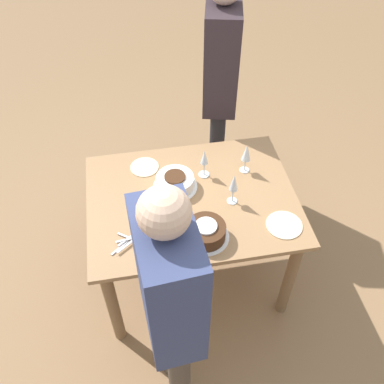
# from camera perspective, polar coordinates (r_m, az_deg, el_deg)

# --- Properties ---
(ground_plane) EXTENTS (12.00, 12.00, 0.00)m
(ground_plane) POSITION_cam_1_polar(r_m,az_deg,el_deg) (3.09, 0.00, -10.48)
(ground_plane) COLOR #8E6B47
(dining_table) EXTENTS (1.21, 0.92, 0.77)m
(dining_table) POSITION_cam_1_polar(r_m,az_deg,el_deg) (2.57, 0.00, -2.78)
(dining_table) COLOR #9E754C
(dining_table) RESTS_ON ground_plane
(cake_center_white) EXTENTS (0.26, 0.26, 0.09)m
(cake_center_white) POSITION_cam_1_polar(r_m,az_deg,el_deg) (2.51, -2.27, 1.34)
(cake_center_white) COLOR white
(cake_center_white) RESTS_ON dining_table
(cake_front_chocolate) EXTENTS (0.25, 0.25, 0.10)m
(cake_front_chocolate) POSITION_cam_1_polar(r_m,az_deg,el_deg) (2.26, 1.86, -5.33)
(cake_front_chocolate) COLOR white
(cake_front_chocolate) RESTS_ON dining_table
(wine_glass_near) EXTENTS (0.06, 0.06, 0.20)m
(wine_glass_near) POSITION_cam_1_polar(r_m,az_deg,el_deg) (2.56, 7.26, 5.12)
(wine_glass_near) COLOR silver
(wine_glass_near) RESTS_ON dining_table
(wine_glass_far) EXTENTS (0.06, 0.06, 0.21)m
(wine_glass_far) POSITION_cam_1_polar(r_m,az_deg,el_deg) (2.36, 5.59, 1.08)
(wine_glass_far) COLOR silver
(wine_glass_far) RESTS_ON dining_table
(wine_glass_extra) EXTENTS (0.07, 0.07, 0.19)m
(wine_glass_extra) POSITION_cam_1_polar(r_m,az_deg,el_deg) (2.52, 1.66, 4.43)
(wine_glass_extra) COLOR silver
(wine_glass_extra) RESTS_ON dining_table
(dessert_plate_left) EXTENTS (0.18, 0.18, 0.01)m
(dessert_plate_left) POSITION_cam_1_polar(r_m,az_deg,el_deg) (2.67, -6.35, 3.33)
(dessert_plate_left) COLOR beige
(dessert_plate_left) RESTS_ON dining_table
(dessert_plate_right) EXTENTS (0.20, 0.20, 0.01)m
(dessert_plate_right) POSITION_cam_1_polar(r_m,az_deg,el_deg) (2.39, 12.19, -4.32)
(dessert_plate_right) COLOR beige
(dessert_plate_right) RESTS_ON dining_table
(fork_pile) EXTENTS (0.21, 0.15, 0.02)m
(fork_pile) POSITION_cam_1_polar(r_m,az_deg,el_deg) (2.29, -8.29, -6.40)
(fork_pile) COLOR silver
(fork_pile) RESTS_ON dining_table
(person_cutting) EXTENTS (0.25, 0.42, 1.66)m
(person_cutting) POSITION_cam_1_polar(r_m,az_deg,el_deg) (1.83, -2.88, -14.21)
(person_cutting) COLOR #4C4238
(person_cutting) RESTS_ON ground_plane
(person_watching) EXTENTS (0.31, 0.44, 1.71)m
(person_watching) POSITION_cam_1_polar(r_m,az_deg,el_deg) (2.98, 3.78, 15.10)
(person_watching) COLOR #232328
(person_watching) RESTS_ON ground_plane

